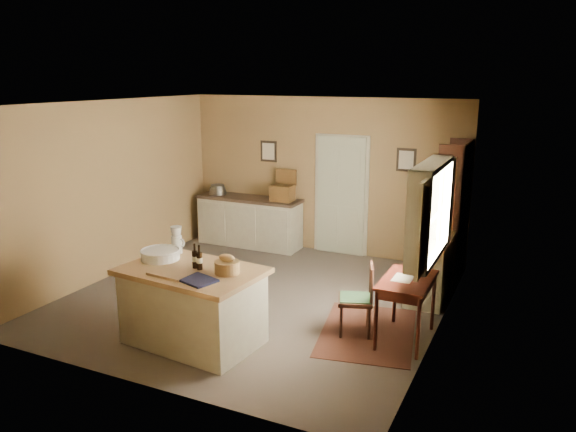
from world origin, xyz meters
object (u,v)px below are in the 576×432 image
sideboard (250,220)px  right_cabinet (429,269)px  writing_desk (407,287)px  desk_chair (355,300)px  shelving_unit (456,212)px  work_island (192,303)px

sideboard → right_cabinet: 3.71m
writing_desk → desk_chair: desk_chair is taller
shelving_unit → sideboard: bearing=176.2°
writing_desk → sideboard: bearing=143.7°
writing_desk → shelving_unit: 2.37m
sideboard → writing_desk: bearing=-36.3°
right_cabinet → shelving_unit: bearing=81.0°
sideboard → writing_desk: sideboard is taller
work_island → sideboard: work_island is taller
sideboard → desk_chair: (2.91, -2.66, -0.05)m
desk_chair → shelving_unit: 2.61m
sideboard → shelving_unit: bearing=-3.8°
desk_chair → shelving_unit: bearing=53.7°
desk_chair → right_cabinet: bearing=48.5°
work_island → sideboard: (-1.27, 3.68, -0.00)m
right_cabinet → work_island: bearing=-132.3°
desk_chair → right_cabinet: size_ratio=0.87×
work_island → right_cabinet: size_ratio=1.70×
work_island → shelving_unit: bearing=60.7°
sideboard → shelving_unit: size_ratio=0.92×
right_cabinet → writing_desk: bearing=-90.0°
work_island → writing_desk: size_ratio=1.85×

